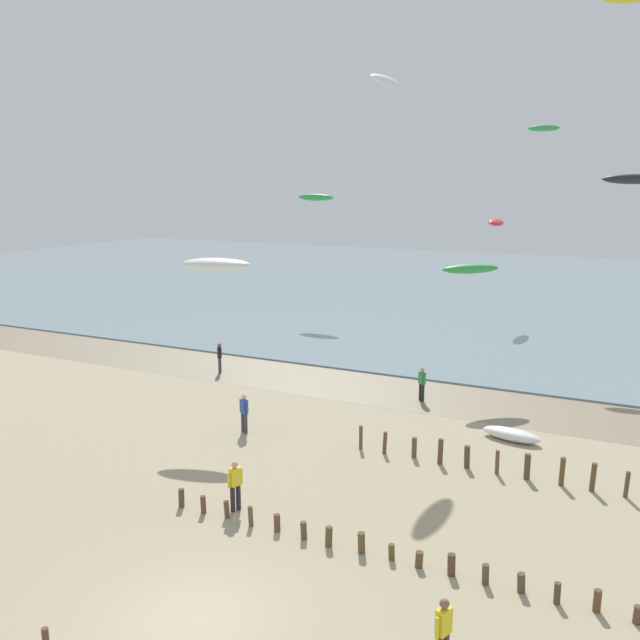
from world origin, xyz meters
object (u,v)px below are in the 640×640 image
at_px(person_left_flank, 235,484).
at_px(kite_aloft_5, 385,81).
at_px(kite_aloft_3, 496,222).
at_px(person_nearest_camera, 244,412).
at_px(person_right_flank, 443,632).
at_px(grounded_kite, 511,435).
at_px(kite_aloft_2, 471,269).
at_px(kite_aloft_6, 544,128).
at_px(kite_aloft_11, 316,197).
at_px(person_mid_beach, 220,357).
at_px(kite_aloft_4, 216,264).
at_px(person_by_waterline, 422,383).
at_px(kite_aloft_10, 634,179).

relative_size(person_left_flank, kite_aloft_5, 0.55).
xyz_separation_m(person_left_flank, kite_aloft_3, (0.36, 35.83, 6.66)).
relative_size(person_nearest_camera, kite_aloft_3, 0.56).
height_order(person_right_flank, grounded_kite, person_right_flank).
height_order(kite_aloft_2, kite_aloft_6, kite_aloft_6).
bearing_deg(kite_aloft_11, kite_aloft_6, 170.01).
xyz_separation_m(kite_aloft_3, kite_aloft_11, (-13.63, -3.48, 1.81)).
height_order(kite_aloft_2, kite_aloft_3, kite_aloft_3).
xyz_separation_m(person_nearest_camera, grounded_kite, (10.47, 4.14, -0.67)).
bearing_deg(person_nearest_camera, person_mid_beach, 130.54).
relative_size(person_right_flank, kite_aloft_11, 0.55).
bearing_deg(person_left_flank, kite_aloft_11, 112.30).
relative_size(kite_aloft_3, kite_aloft_4, 0.96).
bearing_deg(kite_aloft_11, kite_aloft_5, 127.66).
bearing_deg(grounded_kite, person_nearest_camera, 32.72).
xyz_separation_m(person_mid_beach, kite_aloft_3, (10.33, 22.18, 6.66)).
xyz_separation_m(person_by_waterline, kite_aloft_11, (-15.11, 18.58, 8.48)).
relative_size(person_right_flank, kite_aloft_2, 0.55).
height_order(grounded_kite, kite_aloft_4, kite_aloft_4).
xyz_separation_m(kite_aloft_4, kite_aloft_6, (10.50, 20.99, 6.92)).
height_order(person_left_flank, kite_aloft_3, kite_aloft_3).
distance_m(kite_aloft_5, kite_aloft_10, 12.89).
relative_size(person_right_flank, kite_aloft_10, 0.71).
xyz_separation_m(person_nearest_camera, kite_aloft_5, (2.39, 9.79, 14.57)).
bearing_deg(kite_aloft_4, person_right_flank, -54.51).
relative_size(person_mid_beach, kite_aloft_10, 0.71).
height_order(grounded_kite, kite_aloft_2, kite_aloft_2).
relative_size(person_nearest_camera, person_left_flank, 1.00).
distance_m(person_right_flank, kite_aloft_6, 35.74).
distance_m(kite_aloft_2, kite_aloft_6, 13.67).
distance_m(person_nearest_camera, kite_aloft_10, 18.81).
relative_size(person_left_flank, kite_aloft_2, 0.55).
xyz_separation_m(grounded_kite, kite_aloft_5, (-8.08, 5.64, 15.24)).
bearing_deg(person_mid_beach, kite_aloft_4, -55.51).
distance_m(grounded_kite, kite_aloft_4, 14.70).
bearing_deg(person_mid_beach, kite_aloft_6, 46.24).
xyz_separation_m(person_by_waterline, kite_aloft_3, (-1.48, 22.06, 6.66)).
relative_size(kite_aloft_2, kite_aloft_4, 0.98).
height_order(person_by_waterline, kite_aloft_3, kite_aloft_3).
distance_m(person_mid_beach, kite_aloft_2, 14.59).
xyz_separation_m(kite_aloft_4, kite_aloft_11, (-7.30, 24.54, 2.42)).
bearing_deg(person_left_flank, kite_aloft_3, 89.43).
relative_size(person_by_waterline, person_right_flank, 1.00).
bearing_deg(person_mid_beach, person_nearest_camera, -49.46).
bearing_deg(kite_aloft_4, kite_aloft_11, 92.58).
height_order(kite_aloft_5, kite_aloft_10, kite_aloft_5).
relative_size(person_nearest_camera, kite_aloft_5, 0.55).
xyz_separation_m(person_mid_beach, grounded_kite, (16.83, -3.28, -0.67)).
relative_size(person_mid_beach, kite_aloft_11, 0.55).
height_order(person_left_flank, kite_aloft_2, kite_aloft_2).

